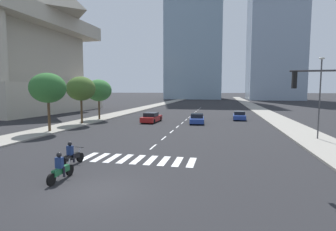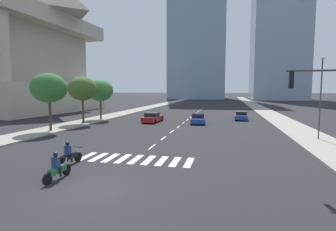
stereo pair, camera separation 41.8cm
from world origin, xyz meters
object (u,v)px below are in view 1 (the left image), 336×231
Objects in this scene: sedan_red_0 at (151,118)px; street_tree_third at (99,90)px; motorcycle_third at (61,169)px; sedan_blue_2 at (197,119)px; street_tree_second at (81,89)px; street_lamp_east at (320,92)px; street_tree_nearest at (48,88)px; motorcycle_trailing at (71,156)px; sedan_blue_1 at (239,116)px.

sedan_red_0 is 9.46m from street_tree_third.
street_tree_third is (-10.47, 25.60, 3.97)m from motorcycle_third.
street_tree_second is at bearing -79.08° from sedan_blue_2.
street_tree_second is (-27.21, 5.92, 0.33)m from street_lamp_east.
sedan_blue_2 is 19.18m from street_tree_nearest.
sedan_blue_2 is 16.24m from street_tree_second.
street_tree_nearest is at bearing 49.43° from motorcycle_trailing.
street_lamp_east is at bearing -47.24° from motorcycle_trailing.
street_tree_third is (-8.56, 0.93, 3.91)m from sedan_red_0.
motorcycle_trailing is at bearing -20.49° from sedan_blue_1.
motorcycle_trailing is 30.28m from sedan_blue_1.
sedan_blue_2 is at bearing 36.09° from street_tree_nearest.
motorcycle_third reaches higher than sedan_red_0.
street_tree_second reaches higher than motorcycle_third.
street_tree_nearest reaches higher than sedan_blue_2.
sedan_red_0 is at bearing 26.21° from street_tree_second.
sedan_blue_2 is 15.65m from street_tree_third.
motorcycle_third is 17.70m from street_tree_nearest.
street_tree_third is (-15.12, 0.96, 3.95)m from sedan_blue_2.
street_lamp_east reaches higher than motorcycle_third.
street_tree_third is at bearing 157.86° from street_lamp_east.
street_tree_nearest is at bearing 37.79° from motorcycle_third.
street_lamp_east is at bearing 22.95° from sedan_blue_1.
motorcycle_third is at bearing -62.90° from street_tree_second.
sedan_blue_2 is at bearing -5.56° from motorcycle_trailing.
motorcycle_third is 32.33m from sedan_blue_1.
sedan_blue_2 is (4.65, 24.64, 0.02)m from motorcycle_third.
motorcycle_third is 25.08m from sedan_blue_2.
sedan_red_0 is at bearing 11.15° from motorcycle_trailing.
motorcycle_third is at bearing -149.93° from motorcycle_trailing.
street_tree_third is at bearing 31.18° from motorcycle_trailing.
street_tree_third is (0.00, 5.15, -0.23)m from street_tree_second.
sedan_blue_2 is at bearing -43.74° from sedan_blue_1.
street_lamp_east is at bearing -48.79° from motorcycle_third.
sedan_blue_2 is (5.66, 22.05, 0.02)m from motorcycle_trailing.
street_tree_second is at bearing 90.00° from street_tree_nearest.
motorcycle_trailing is 25.19m from street_tree_third.
motorcycle_third is 0.49× the size of sedan_blue_2.
street_lamp_east reaches higher than sedan_blue_2.
motorcycle_trailing is 0.36× the size of street_tree_third.
street_tree_second is at bearing 119.08° from sedan_red_0.
street_tree_second reaches higher than motorcycle_trailing.
sedan_blue_2 is 0.70× the size of street_tree_nearest.
sedan_blue_1 is 22.11m from street_tree_third.
sedan_blue_1 is (10.73, 30.50, 0.01)m from motorcycle_third.
sedan_blue_1 is at bearing 110.64° from street_lamp_east.
street_lamp_east reaches higher than motorcycle_trailing.
sedan_red_0 reaches higher than sedan_blue_1.
street_tree_second reaches higher than sedan_blue_2.
street_tree_third reaches higher than motorcycle_third.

